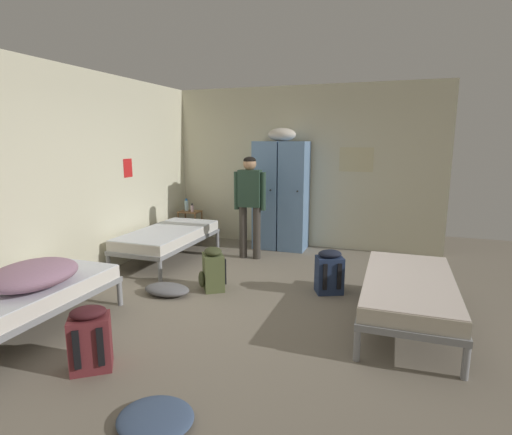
{
  "coord_description": "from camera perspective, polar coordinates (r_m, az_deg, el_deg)",
  "views": [
    {
      "loc": [
        1.57,
        -4.23,
        1.87
      ],
      "look_at": [
        0.0,
        0.27,
        0.95
      ],
      "focal_mm": 28.15,
      "sensor_mm": 36.0,
      "label": 1
    }
  ],
  "objects": [
    {
      "name": "ground_plane",
      "position": [
        4.88,
        -1.06,
        -11.59
      ],
      "size": [
        8.57,
        8.57,
        0.0
      ],
      "primitive_type": "plane",
      "color": "gray"
    },
    {
      "name": "water_bottle",
      "position": [
        7.6,
        -9.85,
        1.72
      ],
      "size": [
        0.07,
        0.07,
        0.23
      ],
      "color": "#B2DBEA",
      "rests_on": "shelf_unit"
    },
    {
      "name": "bedding_heap",
      "position": [
        4.43,
        -29.06,
        -7.07
      ],
      "size": [
        0.71,
        0.88,
        0.24
      ],
      "color": "gray",
      "rests_on": "bed_left_front"
    },
    {
      "name": "shelf_unit",
      "position": [
        7.6,
        -9.32,
        -0.76
      ],
      "size": [
        0.38,
        0.3,
        0.57
      ],
      "color": "brown",
      "rests_on": "ground_plane"
    },
    {
      "name": "clothes_pile_grey",
      "position": [
        5.13,
        -12.53,
        -9.94
      ],
      "size": [
        0.58,
        0.37,
        0.13
      ],
      "color": "slate",
      "rests_on": "ground_plane"
    },
    {
      "name": "bed_left_rear",
      "position": [
        6.48,
        -12.33,
        -2.6
      ],
      "size": [
        0.9,
        1.9,
        0.49
      ],
      "color": "gray",
      "rests_on": "ground_plane"
    },
    {
      "name": "backpack_navy",
      "position": [
        5.1,
        10.34,
        -7.67
      ],
      "size": [
        0.39,
        0.4,
        0.55
      ],
      "color": "navy",
      "rests_on": "ground_plane"
    },
    {
      "name": "locker_bank",
      "position": [
        6.94,
        3.59,
        3.47
      ],
      "size": [
        0.9,
        0.55,
        2.07
      ],
      "color": "#6B93C6",
      "rests_on": "ground_plane"
    },
    {
      "name": "bed_left_front",
      "position": [
        4.53,
        -30.54,
        -9.86
      ],
      "size": [
        0.9,
        1.9,
        0.49
      ],
      "color": "gray",
      "rests_on": "ground_plane"
    },
    {
      "name": "lotion_bottle",
      "position": [
        7.48,
        -9.06,
        1.32
      ],
      "size": [
        0.06,
        0.06,
        0.15
      ],
      "color": "beige",
      "rests_on": "shelf_unit"
    },
    {
      "name": "clothes_pile_denim",
      "position": [
        3.08,
        -14.09,
        -25.95
      ],
      "size": [
        0.53,
        0.48,
        0.08
      ],
      "color": "#42567A",
      "rests_on": "ground_plane"
    },
    {
      "name": "backpack_maroon",
      "position": [
        3.71,
        -22.47,
        -15.69
      ],
      "size": [
        0.41,
        0.42,
        0.55
      ],
      "color": "maroon",
      "rests_on": "ground_plane"
    },
    {
      "name": "person_traveler",
      "position": [
        6.3,
        -0.89,
        2.8
      ],
      "size": [
        0.51,
        0.24,
        1.62
      ],
      "color": "#3D3833",
      "rests_on": "ground_plane"
    },
    {
      "name": "room_backdrop",
      "position": [
        6.2,
        -7.83,
        6.43
      ],
      "size": [
        4.75,
        5.42,
        2.78
      ],
      "color": "beige",
      "rests_on": "ground_plane"
    },
    {
      "name": "bed_right",
      "position": [
        4.46,
        20.87,
        -9.34
      ],
      "size": [
        0.9,
        1.9,
        0.49
      ],
      "color": "gray",
      "rests_on": "ground_plane"
    },
    {
      "name": "backpack_olive",
      "position": [
        5.14,
        -6.2,
        -7.39
      ],
      "size": [
        0.41,
        0.4,
        0.55
      ],
      "color": "#566038",
      "rests_on": "ground_plane"
    }
  ]
}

